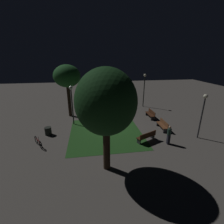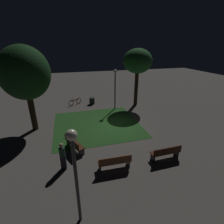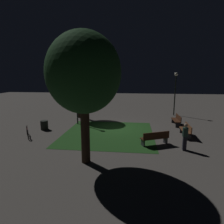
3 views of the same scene
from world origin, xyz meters
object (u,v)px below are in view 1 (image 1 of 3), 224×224
bench_front_right (163,125)px  lamp_post_path_center (72,98)px  tree_lawn_side (67,77)px  trash_bin (48,131)px  bench_corner (151,114)px  lamp_post_plaza_west (203,108)px  tree_back_left (106,103)px  bench_front_left (147,136)px  bicycle (38,142)px  pedestrian (169,135)px  lamp_post_near_wall (144,85)px

bench_front_right → lamp_post_path_center: lamp_post_path_center is taller
tree_lawn_side → trash_bin: size_ratio=8.14×
lamp_post_path_center → bench_corner: bearing=-86.5°
lamp_post_plaza_west → trash_bin: 13.63m
tree_back_left → bench_front_right: bearing=-51.6°
bench_corner → bench_front_left: size_ratio=0.98×
tree_back_left → trash_bin: bearing=41.8°
bench_corner → bicycle: 12.08m
bench_corner → tree_lawn_side: tree_lawn_side is taller
lamp_post_path_center → pedestrian: size_ratio=2.53×
lamp_post_path_center → lamp_post_near_wall: lamp_post_near_wall is taller
bicycle → bench_corner: bearing=-68.0°
lamp_post_plaza_west → tree_lawn_side: bearing=58.2°
lamp_post_path_center → bicycle: size_ratio=2.79×
bench_front_right → trash_bin: size_ratio=2.47×
tree_back_left → lamp_post_near_wall: 14.06m
lamp_post_path_center → bench_front_left: bearing=-126.0°
bench_corner → tree_lawn_side: bearing=77.7°
tree_back_left → trash_bin: 8.20m
tree_back_left → bicycle: 7.37m
tree_back_left → trash_bin: size_ratio=8.64×
trash_bin → bench_corner: bearing=-76.4°
bench_front_left → lamp_post_path_center: 8.18m
bench_front_left → lamp_post_plaza_west: size_ratio=0.47×
lamp_post_path_center → bench_front_right: bearing=-106.5°
bench_front_right → tree_back_left: (-4.83, 6.09, 3.91)m
tree_back_left → tree_lawn_side: tree_back_left is taller
bench_front_right → lamp_post_plaza_west: (-2.06, -2.33, 2.25)m
lamp_post_path_center → trash_bin: bearing=134.6°
lamp_post_near_wall → lamp_post_plaza_west: bearing=-169.7°
lamp_post_plaza_west → bench_corner: bearing=24.1°
tree_lawn_side → bicycle: bearing=163.8°
bench_front_left → lamp_post_near_wall: 10.28m
bench_front_left → pedestrian: (-0.63, -1.62, 0.37)m
bench_corner → lamp_post_near_wall: size_ratio=0.40×
trash_bin → lamp_post_plaza_west: bearing=-101.0°
bench_front_left → trash_bin: 8.84m
bench_front_left → tree_back_left: bearing=127.2°
tree_lawn_side → bench_front_left: bearing=-136.0°
lamp_post_path_center → lamp_post_near_wall: bearing=-62.4°
tree_back_left → pedestrian: size_ratio=3.94×
bench_front_right → tree_lawn_side: 11.43m
bench_front_left → bicycle: bicycle is taller
bench_front_right → bicycle: bearing=97.1°
lamp_post_near_wall → bicycle: lamp_post_near_wall is taller
bench_corner → lamp_post_plaza_west: size_ratio=0.46×
bench_front_left → lamp_post_path_center: bearing=54.0°
bicycle → bench_front_right: bearing=-82.9°
tree_lawn_side → lamp_post_path_center: tree_lawn_side is taller
bench_corner → lamp_post_near_wall: lamp_post_near_wall is taller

